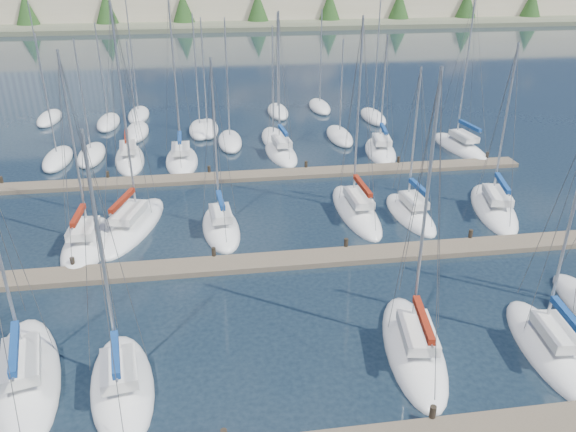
{
  "coord_description": "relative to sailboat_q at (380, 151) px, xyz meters",
  "views": [
    {
      "loc": [
        -3.88,
        -12.37,
        16.61
      ],
      "look_at": [
        0.0,
        14.0,
        4.0
      ],
      "focal_mm": 35.0,
      "sensor_mm": 36.0,
      "label": 1
    }
  ],
  "objects": [
    {
      "name": "ground",
      "position": [
        -11.5,
        25.51,
        -0.17
      ],
      "size": [
        400.0,
        400.0,
        0.0
      ],
      "primitive_type": "plane",
      "color": "#1A2835",
      "rests_on": "ground"
    },
    {
      "name": "dock_mid",
      "position": [
        -11.5,
        -18.47,
        -0.02
      ],
      "size": [
        44.0,
        1.93,
        1.1
      ],
      "color": "#6B5E4C",
      "rests_on": "ground"
    },
    {
      "name": "dock_far",
      "position": [
        -11.5,
        -4.47,
        -0.02
      ],
      "size": [
        44.0,
        1.93,
        1.1
      ],
      "color": "#6B5E4C",
      "rests_on": "ground"
    },
    {
      "name": "sailboat_q",
      "position": [
        0.0,
        0.0,
        0.0
      ],
      "size": [
        3.67,
        7.72,
        10.97
      ],
      "rotation": [
        0.0,
        0.0,
        -0.15
      ],
      "color": "white",
      "rests_on": "ground"
    },
    {
      "name": "sailboat_k",
      "position": [
        -5.49,
        -12.31,
        0.01
      ],
      "size": [
        2.7,
        9.18,
        13.8
      ],
      "rotation": [
        0.0,
        0.0,
        0.02
      ],
      "color": "white",
      "rests_on": "ground"
    },
    {
      "name": "sailboat_r",
      "position": [
        7.6,
        -0.03,
        0.01
      ],
      "size": [
        3.53,
        8.96,
        14.22
      ],
      "rotation": [
        0.0,
        0.0,
        0.11
      ],
      "color": "white",
      "rests_on": "ground"
    },
    {
      "name": "sailboat_e",
      "position": [
        -0.57,
        -28.19,
        0.01
      ],
      "size": [
        3.22,
        7.79,
        12.22
      ],
      "rotation": [
        0.0,
        0.0,
        -0.1
      ],
      "color": "white",
      "rests_on": "ground"
    },
    {
      "name": "sailboat_h",
      "position": [
        -23.26,
        -14.58,
        0.0
      ],
      "size": [
        3.12,
        7.48,
        12.52
      ],
      "rotation": [
        0.0,
        0.0,
        -0.04
      ],
      "color": "white",
      "rests_on": "ground"
    },
    {
      "name": "sailboat_m",
      "position": [
        4.24,
        -13.32,
        0.0
      ],
      "size": [
        4.74,
        9.09,
        12.13
      ],
      "rotation": [
        0.0,
        0.0,
        -0.25
      ],
      "color": "white",
      "rests_on": "ground"
    },
    {
      "name": "sailboat_j",
      "position": [
        -14.95,
        -13.63,
        0.01
      ],
      "size": [
        2.88,
        6.97,
        11.75
      ],
      "rotation": [
        0.0,
        0.0,
        0.07
      ],
      "color": "white",
      "rests_on": "ground"
    },
    {
      "name": "sailboat_p",
      "position": [
        -9.02,
        0.84,
        0.01
      ],
      "size": [
        3.08,
        7.72,
        12.93
      ],
      "rotation": [
        0.0,
        0.0,
        0.07
      ],
      "color": "white",
      "rests_on": "ground"
    },
    {
      "name": "sailboat_o",
      "position": [
        -17.81,
        0.07,
        0.02
      ],
      "size": [
        2.96,
        7.66,
        14.25
      ],
      "rotation": [
        0.0,
        0.0,
        0.03
      ],
      "color": "white",
      "rests_on": "ground"
    },
    {
      "name": "sailboat_n",
      "position": [
        -22.35,
        1.12,
        0.02
      ],
      "size": [
        3.41,
        8.45,
        14.78
      ],
      "rotation": [
        0.0,
        0.0,
        0.11
      ],
      "color": "white",
      "rests_on": "ground"
    },
    {
      "name": "sailboat_i",
      "position": [
        -20.66,
        -12.52,
        0.02
      ],
      "size": [
        4.98,
        9.45,
        14.74
      ],
      "rotation": [
        0.0,
        0.0,
        -0.28
      ],
      "color": "white",
      "rests_on": "ground"
    },
    {
      "name": "sailboat_d",
      "position": [
        -6.7,
        -27.3,
        0.01
      ],
      "size": [
        3.77,
        8.51,
        13.47
      ],
      "rotation": [
        0.0,
        0.0,
        -0.15
      ],
      "color": "white",
      "rests_on": "ground"
    },
    {
      "name": "sailboat_c",
      "position": [
        -19.61,
        -27.9,
        0.01
      ],
      "size": [
        3.63,
        7.25,
        11.83
      ],
      "rotation": [
        0.0,
        0.0,
        0.15
      ],
      "color": "white",
      "rests_on": "ground"
    },
    {
      "name": "sailboat_l",
      "position": [
        -1.91,
        -13.39,
        0.01
      ],
      "size": [
        2.69,
        7.05,
        10.82
      ],
      "rotation": [
        0.0,
        0.0,
        0.06
      ],
      "color": "white",
      "rests_on": "ground"
    },
    {
      "name": "sailboat_b",
      "position": [
        -23.72,
        -26.73,
        -0.0
      ],
      "size": [
        4.74,
        9.24,
        12.19
      ],
      "rotation": [
        0.0,
        0.0,
        0.24
      ],
      "color": "white",
      "rests_on": "ground"
    },
    {
      "name": "distant_boats",
      "position": [
        -15.85,
        9.28,
        0.12
      ],
      "size": [
        36.93,
        20.75,
        13.3
      ],
      "color": "#9EA0A5",
      "rests_on": "ground"
    }
  ]
}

